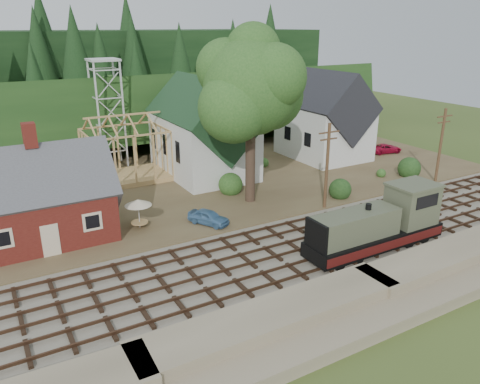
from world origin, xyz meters
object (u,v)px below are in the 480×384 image
patio_set (138,204)px  car_blue (208,217)px  locomotive (380,225)px  car_green (22,223)px  car_red (386,148)px

patio_set → car_blue: bearing=-23.0°
car_blue → patio_set: size_ratio=1.48×
locomotive → car_green: 27.89m
locomotive → car_blue: (-9.17, 10.02, -1.12)m
locomotive → car_blue: bearing=132.5°
car_red → patio_set: bearing=111.8°
locomotive → car_blue: size_ratio=3.16×
car_blue → car_red: (29.96, 9.21, -0.03)m
patio_set → car_green: bearing=154.7°
car_green → car_red: size_ratio=0.97×
car_blue → car_green: bearing=125.7°
car_red → car_blue: bearing=117.6°
locomotive → car_green: locomotive is taller
locomotive → car_green: bearing=144.5°
car_blue → car_red: car_blue is taller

